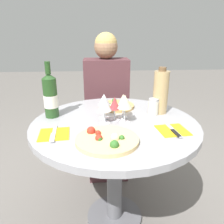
{
  "coord_description": "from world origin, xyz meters",
  "views": [
    {
      "loc": [
        -0.1,
        -1.16,
        1.2
      ],
      "look_at": [
        -0.02,
        -0.11,
        0.81
      ],
      "focal_mm": 35.0,
      "sensor_mm": 36.0,
      "label": 1
    }
  ],
  "objects_px": {
    "chair_behind_diner": "(106,116)",
    "wine_bottle": "(50,96)",
    "seated_diner": "(107,112)",
    "tall_carafe": "(161,92)",
    "dining_table": "(115,140)",
    "pizza_large": "(107,139)"
  },
  "relations": [
    {
      "from": "seated_diner",
      "to": "wine_bottle",
      "type": "distance_m",
      "value": 0.71
    },
    {
      "from": "chair_behind_diner",
      "to": "wine_bottle",
      "type": "distance_m",
      "value": 0.86
    },
    {
      "from": "dining_table",
      "to": "seated_diner",
      "type": "distance_m",
      "value": 0.64
    },
    {
      "from": "chair_behind_diner",
      "to": "wine_bottle",
      "type": "relative_size",
      "value": 2.67
    },
    {
      "from": "seated_diner",
      "to": "wine_bottle",
      "type": "relative_size",
      "value": 3.62
    },
    {
      "from": "seated_diner",
      "to": "tall_carafe",
      "type": "distance_m",
      "value": 0.67
    },
    {
      "from": "chair_behind_diner",
      "to": "pizza_large",
      "type": "distance_m",
      "value": 1.07
    },
    {
      "from": "dining_table",
      "to": "pizza_large",
      "type": "relative_size",
      "value": 3.18
    },
    {
      "from": "dining_table",
      "to": "wine_bottle",
      "type": "height_order",
      "value": "wine_bottle"
    },
    {
      "from": "chair_behind_diner",
      "to": "seated_diner",
      "type": "distance_m",
      "value": 0.18
    },
    {
      "from": "dining_table",
      "to": "tall_carafe",
      "type": "bearing_deg",
      "value": 24.27
    },
    {
      "from": "pizza_large",
      "to": "tall_carafe",
      "type": "relative_size",
      "value": 1.04
    },
    {
      "from": "dining_table",
      "to": "seated_diner",
      "type": "xyz_separation_m",
      "value": [
        -0.01,
        0.64,
        -0.05
      ]
    },
    {
      "from": "chair_behind_diner",
      "to": "tall_carafe",
      "type": "relative_size",
      "value": 3.06
    },
    {
      "from": "seated_diner",
      "to": "tall_carafe",
      "type": "relative_size",
      "value": 4.15
    },
    {
      "from": "chair_behind_diner",
      "to": "tall_carafe",
      "type": "xyz_separation_m",
      "value": [
        0.31,
        -0.65,
        0.41
      ]
    },
    {
      "from": "seated_diner",
      "to": "wine_bottle",
      "type": "bearing_deg",
      "value": 55.61
    },
    {
      "from": "chair_behind_diner",
      "to": "tall_carafe",
      "type": "height_order",
      "value": "tall_carafe"
    },
    {
      "from": "tall_carafe",
      "to": "pizza_large",
      "type": "bearing_deg",
      "value": -133.53
    },
    {
      "from": "pizza_large",
      "to": "wine_bottle",
      "type": "relative_size",
      "value": 0.91
    },
    {
      "from": "chair_behind_diner",
      "to": "wine_bottle",
      "type": "xyz_separation_m",
      "value": [
        -0.36,
        -0.67,
        0.4
      ]
    },
    {
      "from": "seated_diner",
      "to": "dining_table",
      "type": "bearing_deg",
      "value": 91.27
    }
  ]
}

